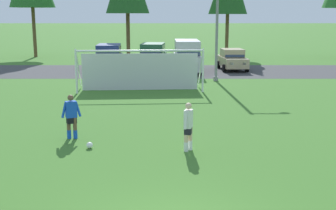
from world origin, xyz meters
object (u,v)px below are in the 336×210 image
soccer_goal (141,69)px  player_midfield_center (189,127)px  parked_car_slot_center (233,59)px  street_lamp (221,23)px  parked_car_slot_far_left (110,58)px  parked_car_slot_left (154,56)px  player_defender_far (73,117)px  soccer_ball (91,145)px  parked_car_slot_center_left (188,56)px

soccer_goal → player_midfield_center: bearing=-78.7°
parked_car_slot_center → soccer_goal: bearing=-125.5°
street_lamp → parked_car_slot_center: bearing=73.1°
parked_car_slot_far_left → parked_car_slot_left: (3.44, 1.24, 0.00)m
soccer_goal → parked_car_slot_left: soccer_goal is taller
player_defender_far → parked_car_slot_left: (2.29, 20.23, 0.29)m
parked_car_slot_far_left → player_midfield_center: bearing=-75.3°
soccer_ball → soccer_goal: bearing=85.0°
player_midfield_center → parked_car_slot_center: (4.59, 21.48, 0.05)m
soccer_goal → parked_car_slot_far_left: soccer_goal is taller
parked_car_slot_far_left → parked_car_slot_center_left: 6.20m
soccer_ball → parked_car_slot_center: 22.70m
soccer_ball → player_midfield_center: bearing=-3.9°
player_defender_far → parked_car_slot_center_left: size_ratio=0.34×
parked_car_slot_far_left → street_lamp: street_lamp is taller
parked_car_slot_center → player_midfield_center: bearing=-102.1°
player_defender_far → parked_car_slot_center_left: bearing=74.8°
player_midfield_center → street_lamp: bearing=79.8°
soccer_ball → player_midfield_center: player_midfield_center is taller
soccer_goal → player_defender_far: size_ratio=4.59×
soccer_ball → parked_car_slot_center: size_ratio=0.05×
parked_car_slot_far_left → parked_car_slot_left: size_ratio=0.99×
player_defender_far → street_lamp: (7.00, 14.11, 3.07)m
player_midfield_center → player_defender_far: 4.45m
soccer_ball → parked_car_slot_far_left: parked_car_slot_far_left is taller
parked_car_slot_far_left → player_defender_far: bearing=-86.5°
parked_car_slot_center → street_lamp: street_lamp is taller
player_defender_far → parked_car_slot_left: bearing=83.5°
soccer_ball → street_lamp: bearing=68.2°
soccer_goal → parked_car_slot_center_left: soccer_goal is taller
player_midfield_center → player_defender_far: (-4.21, 1.45, 0.00)m
soccer_goal → parked_car_slot_center_left: 8.70m
soccer_ball → street_lamp: size_ratio=0.03×
parked_car_slot_far_left → parked_car_slot_center: (9.96, 1.04, -0.24)m
soccer_goal → parked_car_slot_far_left: (-3.03, 8.68, -0.18)m
player_defender_far → parked_car_slot_center_left: 19.10m
player_midfield_center → parked_car_slot_far_left: (-5.37, 20.44, 0.29)m
soccer_goal → parked_car_slot_center_left: size_ratio=1.56×
player_defender_far → parked_car_slot_far_left: parked_car_slot_far_left is taller
player_midfield_center → parked_car_slot_center_left: bearing=87.7°
player_midfield_center → parked_car_slot_left: parked_car_slot_left is taller
soccer_goal → player_defender_far: bearing=-100.3°
soccer_goal → street_lamp: street_lamp is taller
soccer_goal → soccer_ball: bearing=-95.0°
player_midfield_center → street_lamp: size_ratio=0.22×
street_lamp → soccer_ball: bearing=-111.8°
player_midfield_center → street_lamp: 16.10m
soccer_goal → street_lamp: size_ratio=1.00×
parked_car_slot_far_left → parked_car_slot_center: 10.01m
soccer_goal → parked_car_slot_left: size_ratio=1.59×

